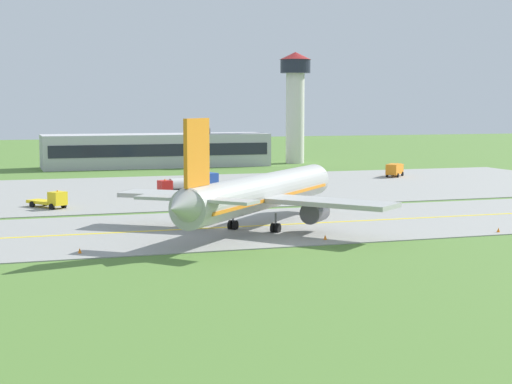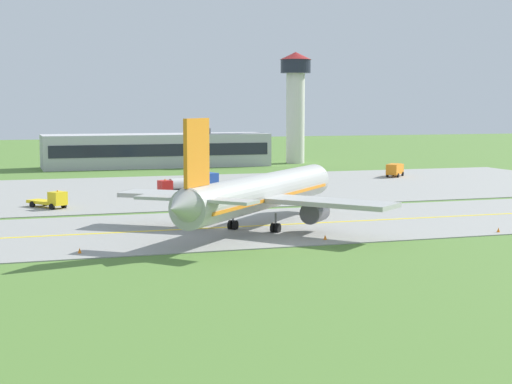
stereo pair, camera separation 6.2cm
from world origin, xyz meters
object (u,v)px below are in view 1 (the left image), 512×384
Objects in this scene: service_truck_pushback at (395,169)px; airplane_lead at (260,193)px; service_truck_fuel at (203,179)px; control_tower at (295,96)px; service_truck_baggage at (177,185)px; service_truck_catering at (52,200)px.

airplane_lead is at bearing -129.78° from service_truck_pushback.
airplane_lead is 5.50× the size of service_truck_pushback.
control_tower reaches higher than service_truck_fuel.
service_truck_catering is (-19.67, -10.84, -0.35)m from service_truck_baggage.
service_truck_catering is (-20.98, 25.94, -2.95)m from airplane_lead.
service_truck_catering is (-26.43, -21.11, -0.35)m from service_truck_fuel.
service_truck_baggage is at bearing -158.92° from service_truck_pushback.
control_tower reaches higher than service_truck_pushback.
service_truck_fuel is 0.98× the size of service_truck_catering.
service_truck_catering is 72.70m from service_truck_pushback.
service_truck_baggage is 0.24× the size of control_tower.
service_truck_fuel is 1.09× the size of service_truck_pushback.
airplane_lead is 5.09× the size of service_truck_baggage.
service_truck_baggage is at bearing -125.16° from control_tower.
control_tower reaches higher than service_truck_catering.
service_truck_baggage is 1.08× the size of service_truck_pushback.
control_tower is (42.02, 59.65, 14.42)m from service_truck_baggage.
airplane_lead is at bearing -87.96° from service_truck_baggage.
service_truck_pushback is at bearing -83.15° from control_tower.
service_truck_catering is 1.11× the size of service_truck_pushback.
service_truck_pushback is at bearing 11.04° from service_truck_fuel.
control_tower is at bearing 54.84° from service_truck_baggage.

